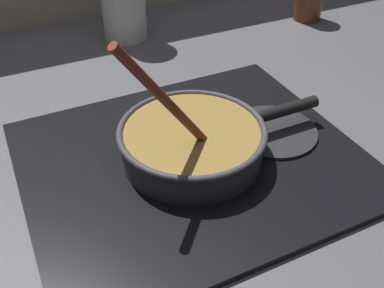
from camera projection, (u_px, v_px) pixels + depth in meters
name	position (u px, v px, depth m)	size (l,w,h in m)	color
ground	(159.00, 216.00, 0.69)	(2.40, 1.60, 0.04)	#4C4C51
hob_plate	(192.00, 160.00, 0.76)	(0.56, 0.48, 0.01)	black
burner_ring	(192.00, 155.00, 0.75)	(0.16, 0.16, 0.01)	#592D0C
spare_burner	(273.00, 131.00, 0.81)	(0.16, 0.16, 0.01)	#262628
cooking_pan	(193.00, 141.00, 0.74)	(0.39, 0.25, 0.26)	#38383D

